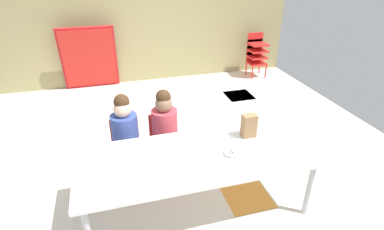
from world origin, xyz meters
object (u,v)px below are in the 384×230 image
seated_child_near_camera (125,129)px  paper_bag_brown (249,126)px  paper_plate_near_edge (230,155)px  donut_powdered_on_plate (230,153)px  kid_chair_red_stack (257,52)px  craft_table (197,159)px  seated_child_middle_seat (165,124)px  folded_activity_table (89,58)px

seated_child_near_camera → paper_bag_brown: seated_child_near_camera is taller
paper_plate_near_edge → donut_powdered_on_plate: donut_powdered_on_plate is taller
kid_chair_red_stack → donut_powdered_on_plate: 3.61m
seated_child_near_camera → paper_bag_brown: (1.10, -0.48, 0.13)m
kid_chair_red_stack → craft_table: bearing=-124.4°
seated_child_near_camera → paper_bag_brown: size_ratio=4.17×
seated_child_middle_seat → donut_powdered_on_plate: (0.42, -0.72, 0.04)m
craft_table → paper_bag_brown: (0.55, 0.16, 0.15)m
craft_table → donut_powdered_on_plate: donut_powdered_on_plate is taller
craft_table → paper_bag_brown: 0.59m
seated_child_near_camera → folded_activity_table: folded_activity_table is taller
craft_table → donut_powdered_on_plate: bearing=-16.4°
paper_plate_near_edge → donut_powdered_on_plate: bearing=0.0°
seated_child_middle_seat → folded_activity_table: 2.68m
paper_bag_brown → paper_plate_near_edge: (-0.28, -0.24, -0.11)m
craft_table → seated_child_middle_seat: bearing=103.2°
kid_chair_red_stack → donut_powdered_on_plate: size_ratio=6.86×
craft_table → paper_bag_brown: paper_bag_brown is taller
folded_activity_table → paper_plate_near_edge: (1.19, -3.29, 0.04)m
seated_child_near_camera → seated_child_middle_seat: 0.40m
seated_child_middle_seat → kid_chair_red_stack: seated_child_middle_seat is taller
kid_chair_red_stack → paper_plate_near_edge: bearing=-120.1°
seated_child_near_camera → paper_plate_near_edge: seated_child_near_camera is taller
seated_child_near_camera → paper_bag_brown: 1.20m
kid_chair_red_stack → paper_plate_near_edge: size_ratio=4.44×
craft_table → seated_child_near_camera: bearing=130.7°
folded_activity_table → paper_bag_brown: (1.47, -3.05, 0.15)m
folded_activity_table → donut_powdered_on_plate: size_ratio=9.32×
craft_table → paper_plate_near_edge: 0.29m
seated_child_near_camera → craft_table: bearing=-49.3°
seated_child_middle_seat → donut_powdered_on_plate: seated_child_middle_seat is taller
donut_powdered_on_plate → paper_bag_brown: bearing=40.8°
paper_bag_brown → craft_table: bearing=-163.8°
seated_child_near_camera → paper_plate_near_edge: (0.82, -0.72, 0.02)m
craft_table → folded_activity_table: folded_activity_table is taller
seated_child_near_camera → donut_powdered_on_plate: size_ratio=7.87×
kid_chair_red_stack → donut_powdered_on_plate: (-1.81, -3.12, 0.14)m
kid_chair_red_stack → seated_child_near_camera: bearing=-137.6°
folded_activity_table → paper_bag_brown: folded_activity_table is taller
kid_chair_red_stack → donut_powdered_on_plate: kid_chair_red_stack is taller
folded_activity_table → donut_powdered_on_plate: (1.19, -3.29, 0.06)m
seated_child_near_camera → seated_child_middle_seat: same height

